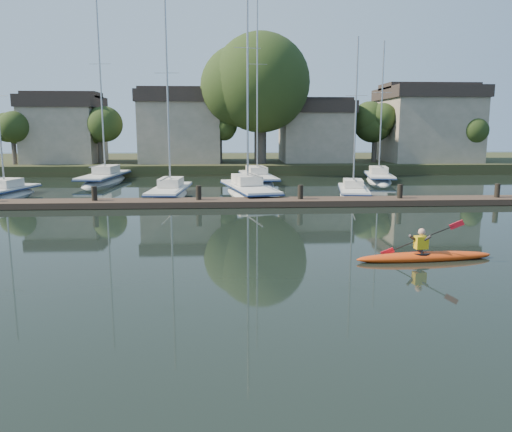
{
  "coord_description": "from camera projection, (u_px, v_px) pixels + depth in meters",
  "views": [
    {
      "loc": [
        -1.3,
        -15.07,
        4.53
      ],
      "look_at": [
        -0.23,
        3.69,
        1.2
      ],
      "focal_mm": 35.0,
      "sensor_mm": 36.0,
      "label": 1
    }
  ],
  "objects": [
    {
      "name": "sailboat_3",
      "position": [
        353.0,
        198.0,
        33.71
      ],
      "size": [
        3.13,
        7.35,
        11.5
      ],
      "rotation": [
        0.0,
        0.0,
        -0.18
      ],
      "color": "silver",
      "rests_on": "ground"
    },
    {
      "name": "kayak",
      "position": [
        424.0,
        255.0,
        17.27
      ],
      "size": [
        4.98,
        1.07,
        1.58
      ],
      "rotation": [
        0.0,
        0.0,
        0.08
      ],
      "color": "#C73F0F",
      "rests_on": "ground"
    },
    {
      "name": "sailboat_5",
      "position": [
        105.0,
        184.0,
        42.31
      ],
      "size": [
        3.16,
        10.23,
        16.67
      ],
      "rotation": [
        0.0,
        0.0,
        -0.08
      ],
      "color": "silver",
      "rests_on": "ground"
    },
    {
      "name": "sailboat_1",
      "position": [
        170.0,
        199.0,
        33.4
      ],
      "size": [
        2.7,
        8.61,
        13.87
      ],
      "rotation": [
        0.0,
        0.0,
        -0.07
      ],
      "color": "silver",
      "rests_on": "ground"
    },
    {
      "name": "shore",
      "position": [
        254.0,
        140.0,
        54.81
      ],
      "size": [
        90.0,
        25.25,
        12.75
      ],
      "color": "#27351A",
      "rests_on": "ground"
    },
    {
      "name": "sailboat_7",
      "position": [
        379.0,
        183.0,
        43.12
      ],
      "size": [
        3.54,
        8.28,
        12.95
      ],
      "rotation": [
        0.0,
        0.0,
        -0.18
      ],
      "color": "silver",
      "rests_on": "ground"
    },
    {
      "name": "sailboat_6",
      "position": [
        258.0,
        184.0,
        42.5
      ],
      "size": [
        3.31,
        10.62,
        16.6
      ],
      "rotation": [
        0.0,
        0.0,
        0.11
      ],
      "color": "silver",
      "rests_on": "ground"
    },
    {
      "name": "sailboat_2",
      "position": [
        249.0,
        198.0,
        33.91
      ],
      "size": [
        4.36,
        10.3,
        16.61
      ],
      "rotation": [
        0.0,
        0.0,
        0.21
      ],
      "color": "silver",
      "rests_on": "ground"
    },
    {
      "name": "ground",
      "position": [
        270.0,
        274.0,
        15.68
      ],
      "size": [
        160.0,
        160.0,
        0.0
      ],
      "primitive_type": "plane",
      "color": "black",
      "rests_on": "ground"
    },
    {
      "name": "sailboat_0",
      "position": [
        4.0,
        200.0,
        33.13
      ],
      "size": [
        3.32,
        7.48,
        11.47
      ],
      "rotation": [
        0.0,
        0.0,
        -0.18
      ],
      "color": "silver",
      "rests_on": "ground"
    },
    {
      "name": "dock",
      "position": [
        250.0,
        202.0,
        29.4
      ],
      "size": [
        34.0,
        2.0,
        1.8
      ],
      "color": "#422F26",
      "rests_on": "ground"
    }
  ]
}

